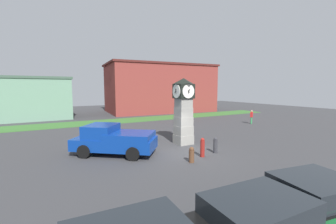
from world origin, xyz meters
TOP-DOWN VIEW (x-y plane):
  - ground_plane at (0.00, 0.00)m, footprint 84.59×84.59m
  - clock_tower at (1.43, 2.02)m, footprint 1.51×1.57m
  - bollard_near_tower at (-0.47, -1.74)m, footprint 0.30×0.30m
  - bollard_mid_row at (0.69, -1.22)m, footprint 0.27×0.27m
  - bollard_far_row at (1.92, -0.97)m, footprint 0.26×0.26m
  - car_near_tower at (-2.82, -8.23)m, footprint 4.63×2.21m
  - car_by_building at (-0.34, -8.29)m, footprint 4.23×2.59m
  - pickup_truck at (-3.77, 1.89)m, footprint 5.27×4.79m
  - pedestrian_near_bench at (13.42, 6.02)m, footprint 0.47×0.40m
  - warehouse_blue_far at (-9.42, 23.04)m, footprint 10.84×6.89m
  - storefront_low_left at (10.52, 23.56)m, footprint 18.80×11.29m
  - grass_verge_far at (-0.84, 15.51)m, footprint 50.76×4.03m

SIDE VIEW (x-z plane):
  - ground_plane at x=0.00m, z-range 0.00..0.00m
  - grass_verge_far at x=-0.84m, z-range 0.00..0.04m
  - bollard_near_tower at x=-0.47m, z-range 0.00..0.88m
  - bollard_far_row at x=1.92m, z-range 0.01..1.02m
  - bollard_mid_row at x=0.69m, z-range 0.01..1.16m
  - car_near_tower at x=-2.82m, z-range 0.02..1.49m
  - car_by_building at x=-0.34m, z-range 0.02..1.51m
  - pedestrian_near_bench at x=13.42m, z-range 0.10..1.66m
  - pickup_truck at x=-3.77m, z-range 0.01..1.86m
  - clock_tower at x=1.43m, z-range 0.11..4.94m
  - warehouse_blue_far at x=-9.42m, z-range 0.01..5.56m
  - storefront_low_left at x=10.52m, z-range 0.01..8.10m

